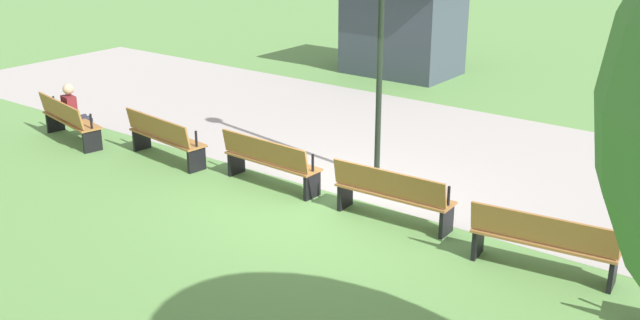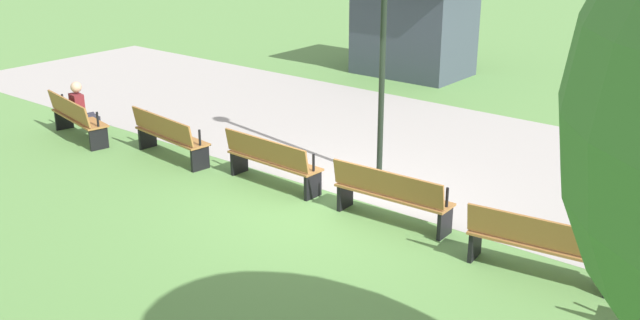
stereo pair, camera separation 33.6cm
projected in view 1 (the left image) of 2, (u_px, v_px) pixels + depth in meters
The scene contains 10 objects.
ground_plane at pixel (330, 201), 11.98m from camera, with size 120.00×120.00×0.00m, color #5B8C47.
path_paving at pixel (431, 149), 14.49m from camera, with size 26.55×6.04×0.01m, color #A39E99.
bench_0 at pixel (68, 119), 14.74m from camera, with size 1.94×0.84×0.89m.
bench_1 at pixel (164, 137), 13.67m from camera, with size 1.93×0.70×0.89m.
bench_2 at pixel (269, 160), 12.44m from camera, with size 1.90×0.55×0.89m.
bench_3 at pixel (392, 193), 11.06m from camera, with size 1.90×0.55×0.89m.
bench_4 at pixel (543, 241), 9.54m from camera, with size 1.93×0.70×0.89m.
person_seated at pixel (74, 110), 14.77m from camera, with size 0.40×0.57×1.20m.
lamp_post at pixel (381, 7), 12.01m from camera, with size 0.32×0.32×4.34m.
kiosk at pixel (403, 24), 20.23m from camera, with size 3.42×2.55×2.69m.
Camera 1 is at (6.53, -8.92, 4.69)m, focal length 41.32 mm.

